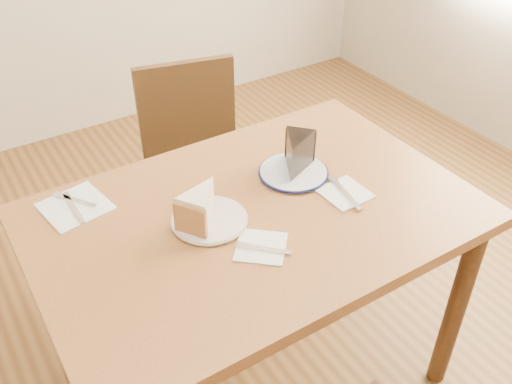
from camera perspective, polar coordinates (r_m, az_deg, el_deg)
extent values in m
plane|color=#492D13|center=(2.12, -0.09, -17.91)|extent=(4.00, 4.00, 0.00)
cube|color=brown|center=(1.58, -0.12, -2.46)|extent=(1.20, 0.80, 0.04)
cylinder|color=black|center=(1.95, 19.39, -10.86)|extent=(0.06, 0.06, 0.71)
cylinder|color=black|center=(1.95, -19.59, -10.90)|extent=(0.06, 0.06, 0.71)
cylinder|color=black|center=(2.28, 6.84, -0.56)|extent=(0.06, 0.06, 0.71)
cube|color=black|center=(2.14, -5.23, 0.61)|extent=(0.52, 0.52, 0.04)
cylinder|color=black|center=(2.47, -1.92, -0.72)|extent=(0.04, 0.04, 0.45)
cylinder|color=black|center=(2.41, -10.32, -2.51)|extent=(0.04, 0.04, 0.45)
cylinder|color=black|center=(2.21, 1.07, -6.26)|extent=(0.04, 0.04, 0.45)
cylinder|color=black|center=(2.14, -8.37, -8.47)|extent=(0.04, 0.04, 0.45)
cube|color=black|center=(2.19, -6.92, 8.09)|extent=(0.37, 0.11, 0.39)
cylinder|color=silver|center=(1.53, -4.67, -2.79)|extent=(0.20, 0.20, 0.01)
cylinder|color=white|center=(1.71, 3.76, 1.98)|extent=(0.20, 0.20, 0.01)
cube|color=white|center=(1.45, 0.50, -5.50)|extent=(0.18, 0.18, 0.00)
cube|color=white|center=(1.65, 8.90, -0.10)|extent=(0.13, 0.13, 0.00)
cube|color=white|center=(1.66, -17.63, -1.38)|extent=(0.19, 0.19, 0.00)
cube|color=silver|center=(1.44, 0.85, -5.70)|extent=(0.11, 0.11, 0.00)
cube|color=silver|center=(1.64, 8.92, -0.09)|extent=(0.04, 0.17, 0.00)
cube|color=silver|center=(1.67, -17.64, -0.76)|extent=(0.09, 0.12, 0.00)
cube|color=silver|center=(1.65, -17.81, -1.50)|extent=(0.01, 0.16, 0.00)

